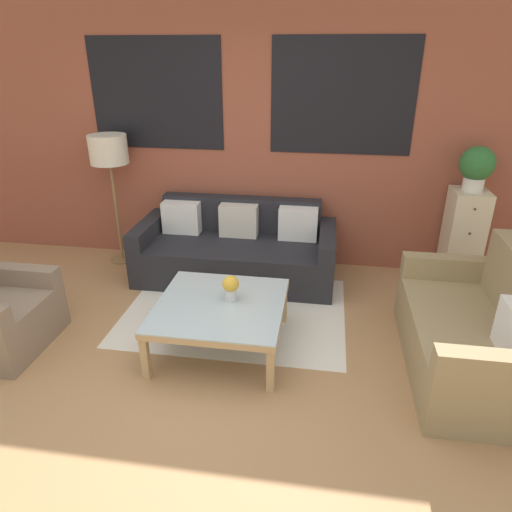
{
  "coord_description": "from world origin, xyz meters",
  "views": [
    {
      "loc": [
        0.84,
        -2.36,
        2.23
      ],
      "look_at": [
        0.27,
        1.28,
        0.55
      ],
      "focal_mm": 32.0,
      "sensor_mm": 36.0,
      "label": 1
    }
  ],
  "objects_px": {
    "settee_vintage": "(475,335)",
    "drawer_cabinet": "(462,238)",
    "coffee_table": "(220,309)",
    "potted_plant": "(477,166)",
    "floor_lamp": "(109,154)",
    "flower_vase": "(231,287)",
    "couch_dark": "(237,251)"
  },
  "relations": [
    {
      "from": "settee_vintage",
      "to": "drawer_cabinet",
      "type": "relative_size",
      "value": 1.55
    },
    {
      "from": "coffee_table",
      "to": "potted_plant",
      "type": "relative_size",
      "value": 2.33
    },
    {
      "from": "settee_vintage",
      "to": "floor_lamp",
      "type": "xyz_separation_m",
      "value": [
        -3.42,
        1.47,
        0.91
      ]
    },
    {
      "from": "floor_lamp",
      "to": "flower_vase",
      "type": "xyz_separation_m",
      "value": [
        1.58,
        -1.41,
        -0.69
      ]
    },
    {
      "from": "drawer_cabinet",
      "to": "flower_vase",
      "type": "height_order",
      "value": "drawer_cabinet"
    },
    {
      "from": "potted_plant",
      "to": "couch_dark",
      "type": "bearing_deg",
      "value": -174.62
    },
    {
      "from": "potted_plant",
      "to": "flower_vase",
      "type": "relative_size",
      "value": 2.0
    },
    {
      "from": "coffee_table",
      "to": "floor_lamp",
      "type": "relative_size",
      "value": 0.7
    },
    {
      "from": "couch_dark",
      "to": "floor_lamp",
      "type": "bearing_deg",
      "value": 172.65
    },
    {
      "from": "couch_dark",
      "to": "coffee_table",
      "type": "height_order",
      "value": "couch_dark"
    },
    {
      "from": "couch_dark",
      "to": "drawer_cabinet",
      "type": "distance_m",
      "value": 2.3
    },
    {
      "from": "drawer_cabinet",
      "to": "settee_vintage",
      "type": "bearing_deg",
      "value": -99.14
    },
    {
      "from": "couch_dark",
      "to": "drawer_cabinet",
      "type": "relative_size",
      "value": 2.07
    },
    {
      "from": "coffee_table",
      "to": "flower_vase",
      "type": "bearing_deg",
      "value": 39.58
    },
    {
      "from": "drawer_cabinet",
      "to": "flower_vase",
      "type": "bearing_deg",
      "value": -145.13
    },
    {
      "from": "drawer_cabinet",
      "to": "coffee_table",
      "type": "bearing_deg",
      "value": -144.96
    },
    {
      "from": "settee_vintage",
      "to": "flower_vase",
      "type": "relative_size",
      "value": 7.12
    },
    {
      "from": "potted_plant",
      "to": "drawer_cabinet",
      "type": "bearing_deg",
      "value": -90.0
    },
    {
      "from": "settee_vintage",
      "to": "coffee_table",
      "type": "bearing_deg",
      "value": -179.86
    },
    {
      "from": "drawer_cabinet",
      "to": "potted_plant",
      "type": "relative_size",
      "value": 2.3
    },
    {
      "from": "flower_vase",
      "to": "coffee_table",
      "type": "bearing_deg",
      "value": -140.42
    },
    {
      "from": "couch_dark",
      "to": "settee_vintage",
      "type": "distance_m",
      "value": 2.41
    },
    {
      "from": "couch_dark",
      "to": "coffee_table",
      "type": "distance_m",
      "value": 1.3
    },
    {
      "from": "couch_dark",
      "to": "floor_lamp",
      "type": "relative_size",
      "value": 1.43
    },
    {
      "from": "settee_vintage",
      "to": "potted_plant",
      "type": "relative_size",
      "value": 3.56
    },
    {
      "from": "potted_plant",
      "to": "flower_vase",
      "type": "bearing_deg",
      "value": -145.13
    },
    {
      "from": "couch_dark",
      "to": "settee_vintage",
      "type": "height_order",
      "value": "settee_vintage"
    },
    {
      "from": "couch_dark",
      "to": "floor_lamp",
      "type": "xyz_separation_m",
      "value": [
        -1.38,
        0.18,
        0.94
      ]
    },
    {
      "from": "potted_plant",
      "to": "floor_lamp",
      "type": "bearing_deg",
      "value": -179.42
    },
    {
      "from": "flower_vase",
      "to": "floor_lamp",
      "type": "bearing_deg",
      "value": 138.26
    },
    {
      "from": "floor_lamp",
      "to": "couch_dark",
      "type": "bearing_deg",
      "value": -7.35
    },
    {
      "from": "drawer_cabinet",
      "to": "flower_vase",
      "type": "xyz_separation_m",
      "value": [
        -2.08,
        -1.45,
        0.04
      ]
    }
  ]
}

